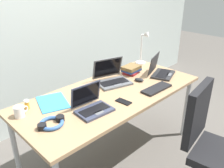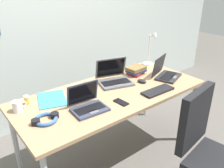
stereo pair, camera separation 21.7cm
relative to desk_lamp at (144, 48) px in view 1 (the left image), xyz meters
The scene contains 16 objects.
ground_plane 1.26m from the desk_lamp, 160.97° to the right, with size 12.00×12.00×0.00m, color #56514C.
wall_back 1.21m from the desk_lamp, 134.21° to the left, with size 6.00×0.13×2.60m.
desk 0.88m from the desk_lamp, 160.97° to the right, with size 1.80×0.80×0.74m.
desk_lamp is the anchor object (origin of this frame).
laptop_back_right 1.22m from the desk_lamp, 160.88° to the right, with size 0.29×0.24×0.21m.
laptop_back_left 0.68m from the desk_lamp, 169.10° to the right, with size 0.38×0.36×0.23m.
laptop_mid_desk 0.41m from the desk_lamp, 111.55° to the right, with size 0.35×0.32×0.22m.
external_keyboard 0.74m from the desk_lamp, 130.85° to the right, with size 0.33×0.12×0.02m, color black.
computer_mouse 0.56m from the desk_lamp, 145.40° to the right, with size 0.06×0.10×0.03m, color black.
cell_phone 1.01m from the desk_lamp, 150.76° to the right, with size 0.06×0.14×0.01m, color black.
headphones 1.54m from the desk_lamp, 166.85° to the right, with size 0.21×0.18×0.04m.
pill_bottle 1.51m from the desk_lamp, behind, with size 0.04×0.04×0.08m.
book_stack 0.38m from the desk_lamp, 163.14° to the right, with size 0.20×0.17×0.08m.
paper_folder_far_corner 1.32m from the desk_lamp, behind, with size 0.23×0.31×0.01m, color #338CC6.
coffee_mug 1.61m from the desk_lamp, behind, with size 0.11×0.08×0.09m.
office_chair 1.40m from the desk_lamp, 114.78° to the right, with size 0.52×0.57×0.97m.
Camera 1 is at (-1.39, -1.40, 1.73)m, focal length 38.11 mm.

